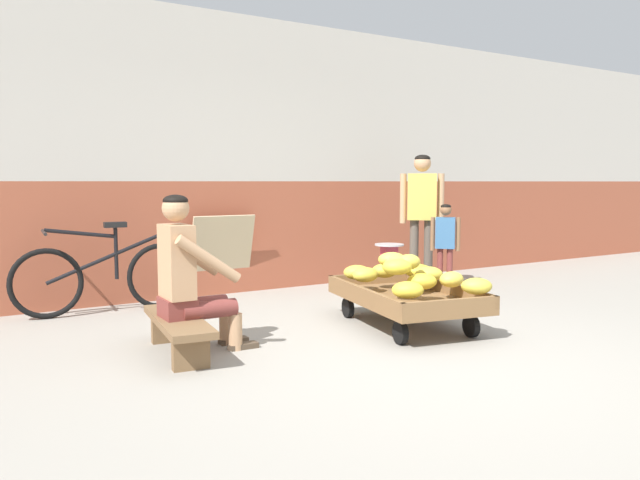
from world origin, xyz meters
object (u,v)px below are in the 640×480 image
sign_board (221,255)px  vendor_seated (189,275)px  plastic_crate (389,287)px  weighing_scale (389,257)px  low_bench (178,327)px  customer_adult (422,206)px  bicycle_near_left (105,276)px  shopping_bag (429,292)px  customer_child (445,239)px  banana_cart (406,299)px

sign_board → vendor_seated: bearing=-118.5°
plastic_crate → weighing_scale: 0.30m
low_bench → vendor_seated: bearing=-0.8°
vendor_seated → sign_board: bearing=61.5°
customer_adult → bicycle_near_left: bearing=170.4°
low_bench → shopping_bag: 2.81m
low_bench → customer_adult: bearing=19.3°
customer_child → bicycle_near_left: bearing=163.7°
vendor_seated → customer_adult: customer_adult is taller
vendor_seated → banana_cart: bearing=-5.6°
customer_child → plastic_crate: bearing=174.6°
vendor_seated → bicycle_near_left: bearing=96.6°
banana_cart → customer_adult: customer_adult is taller
plastic_crate → sign_board: (-1.33, 1.24, 0.28)m
sign_board → customer_child: customer_child is taller
bicycle_near_left → customer_adult: bearing=-9.6°
banana_cart → weighing_scale: bearing=58.8°
customer_child → shopping_bag: (-0.46, -0.27, -0.49)m
low_bench → bicycle_near_left: bearing=93.6°
weighing_scale → sign_board: sign_board is taller
sign_board → bicycle_near_left: bearing=-165.5°
vendor_seated → bicycle_near_left: vendor_seated is taller
plastic_crate → shopping_bag: 0.42m
sign_board → customer_adult: customer_adult is taller
low_bench → shopping_bag: size_ratio=4.70×
banana_cart → plastic_crate: bearing=58.9°
customer_adult → customer_child: bearing=-92.6°
vendor_seated → sign_board: 2.33m
low_bench → banana_cart: bearing=-5.4°
weighing_scale → customer_child: 0.73m
weighing_scale → customer_adult: bearing=25.2°
bicycle_near_left → shopping_bag: 3.14m
customer_adult → customer_child: 0.53m
bicycle_near_left → weighing_scale: bearing=-19.1°
plastic_crate → shopping_bag: size_ratio=1.50×
vendor_seated → customer_child: bearing=13.1°
vendor_seated → shopping_bag: 2.76m
banana_cart → bicycle_near_left: size_ratio=0.95×
banana_cart → vendor_seated: (-1.84, 0.18, 0.33)m
low_bench → customer_adult: (3.25, 1.14, 0.75)m
customer_adult → shopping_bag: bearing=-125.3°
sign_board → customer_adult: 2.30m
weighing_scale → customer_child: size_ratio=0.30×
low_bench → weighing_scale: bearing=17.5°
low_bench → bicycle_near_left: size_ratio=0.68×
plastic_crate → shopping_bag: (0.25, -0.33, -0.03)m
vendor_seated → low_bench: bearing=179.2°
low_bench → shopping_bag: bearing=9.5°
sign_board → shopping_bag: sign_board is taller
low_bench → plastic_crate: (2.52, 0.80, -0.05)m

